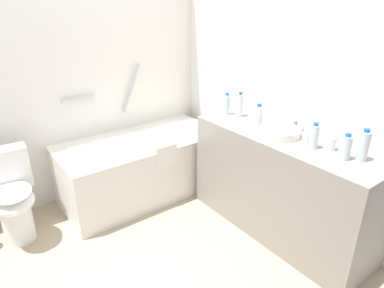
{
  "coord_description": "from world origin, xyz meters",
  "views": [
    {
      "loc": [
        -0.77,
        -1.86,
        1.85
      ],
      "look_at": [
        0.71,
        0.12,
        0.78
      ],
      "focal_mm": 31.44,
      "sensor_mm": 36.0,
      "label": 1
    }
  ],
  "objects": [
    {
      "name": "sink_faucet",
      "position": [
        1.42,
        -0.32,
        0.91
      ],
      "size": [
        0.1,
        0.15,
        0.08
      ],
      "color": "#A4A4A9",
      "rests_on": "vanity_counter"
    },
    {
      "name": "water_bottle_4",
      "position": [
        1.25,
        0.31,
        0.97
      ],
      "size": [
        0.07,
        0.07,
        0.2
      ],
      "color": "silver",
      "rests_on": "vanity_counter"
    },
    {
      "name": "water_bottle_5",
      "position": [
        1.32,
        -0.93,
        0.97
      ],
      "size": [
        0.07,
        0.07,
        0.22
      ],
      "color": "silver",
      "rests_on": "vanity_counter"
    },
    {
      "name": "water_bottle_3",
      "position": [
        1.26,
        -0.07,
        0.96
      ],
      "size": [
        0.07,
        0.07,
        0.19
      ],
      "color": "silver",
      "rests_on": "vanity_counter"
    },
    {
      "name": "wall_right_mirror",
      "position": [
        1.59,
        0.0,
        1.24
      ],
      "size": [
        0.1,
        2.88,
        2.48
      ],
      "primitive_type": "cube",
      "color": "silver",
      "rests_on": "ground_plane"
    },
    {
      "name": "sink_basin",
      "position": [
        1.23,
        -0.32,
        0.9
      ],
      "size": [
        0.32,
        0.32,
        0.06
      ],
      "primitive_type": "cylinder",
      "color": "white",
      "rests_on": "vanity_counter"
    },
    {
      "name": "vanity_counter",
      "position": [
        1.27,
        -0.37,
        0.44
      ],
      "size": [
        0.54,
        1.58,
        0.87
      ],
      "primitive_type": "cube",
      "color": "gray",
      "rests_on": "ground_plane"
    },
    {
      "name": "water_bottle_2",
      "position": [
        1.31,
        0.2,
        0.98
      ],
      "size": [
        0.06,
        0.06,
        0.22
      ],
      "color": "silver",
      "rests_on": "vanity_counter"
    },
    {
      "name": "bathtub",
      "position": [
        0.64,
        0.86,
        0.32
      ],
      "size": [
        1.6,
        0.76,
        1.25
      ],
      "color": "white",
      "rests_on": "ground_plane"
    },
    {
      "name": "water_bottle_1",
      "position": [
        1.24,
        -0.86,
        0.96
      ],
      "size": [
        0.07,
        0.07,
        0.18
      ],
      "color": "silver",
      "rests_on": "vanity_counter"
    },
    {
      "name": "drinking_glass_0",
      "position": [
        1.27,
        -0.55,
        0.91
      ],
      "size": [
        0.07,
        0.07,
        0.08
      ],
      "primitive_type": "cylinder",
      "color": "white",
      "rests_on": "vanity_counter"
    },
    {
      "name": "toilet",
      "position": [
        -0.55,
        0.86,
        0.39
      ],
      "size": [
        0.39,
        0.53,
        0.77
      ],
      "rotation": [
        0.0,
        0.0,
        -1.63
      ],
      "color": "white",
      "rests_on": "ground_plane"
    },
    {
      "name": "drinking_glass_1",
      "position": [
        1.31,
        -0.71,
        0.92
      ],
      "size": [
        0.08,
        0.08,
        0.09
      ],
      "primitive_type": "cylinder",
      "color": "white",
      "rests_on": "vanity_counter"
    },
    {
      "name": "water_bottle_0",
      "position": [
        1.23,
        -0.62,
        0.96
      ],
      "size": [
        0.06,
        0.06,
        0.19
      ],
      "color": "silver",
      "rests_on": "vanity_counter"
    },
    {
      "name": "ground_plane",
      "position": [
        0.0,
        0.0,
        0.0
      ],
      "size": [
        4.07,
        4.07,
        0.0
      ],
      "primitive_type": "plane",
      "color": "tan"
    },
    {
      "name": "wall_back_tiled",
      "position": [
        0.0,
        1.29,
        1.24
      ],
      "size": [
        3.47,
        0.1,
        2.48
      ],
      "primitive_type": "cube",
      "color": "silver",
      "rests_on": "ground_plane"
    }
  ]
}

